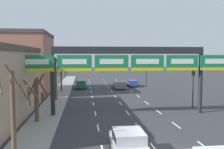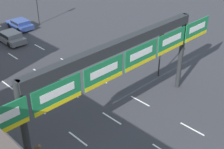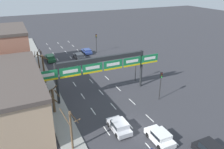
{
  "view_description": "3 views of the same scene",
  "coord_description": "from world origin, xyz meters",
  "px_view_note": "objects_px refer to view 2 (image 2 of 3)",
  "views": [
    {
      "loc": [
        -4.39,
        -13.92,
        5.88
      ],
      "look_at": [
        -1.66,
        10.5,
        3.99
      ],
      "focal_mm": 40.0,
      "sensor_mm": 36.0,
      "label": 1
    },
    {
      "loc": [
        -13.27,
        -2.57,
        14.64
      ],
      "look_at": [
        2.34,
        13.35,
        1.97
      ],
      "focal_mm": 50.0,
      "sensor_mm": 36.0,
      "label": 2
    },
    {
      "loc": [
        -12.23,
        -19.99,
        17.89
      ],
      "look_at": [
        2.17,
        11.2,
        2.86
      ],
      "focal_mm": 35.0,
      "sensor_mm": 36.0,
      "label": 3
    }
  ],
  "objects_px": {
    "car_blue": "(20,24)",
    "traffic_light_near_gantry": "(161,44)",
    "car_grey": "(10,37)",
    "sign_gantry": "(121,58)"
  },
  "relations": [
    {
      "from": "sign_gantry",
      "to": "car_blue",
      "type": "relative_size",
      "value": 5.26
    },
    {
      "from": "car_grey",
      "to": "sign_gantry",
      "type": "bearing_deg",
      "value": -95.04
    },
    {
      "from": "sign_gantry",
      "to": "traffic_light_near_gantry",
      "type": "distance_m",
      "value": 8.37
    },
    {
      "from": "car_grey",
      "to": "car_blue",
      "type": "xyz_separation_m",
      "value": [
        3.06,
        3.17,
        -0.06
      ]
    },
    {
      "from": "sign_gantry",
      "to": "car_blue",
      "type": "distance_m",
      "value": 23.47
    },
    {
      "from": "sign_gantry",
      "to": "traffic_light_near_gantry",
      "type": "bearing_deg",
      "value": 17.47
    },
    {
      "from": "sign_gantry",
      "to": "car_grey",
      "type": "bearing_deg",
      "value": 84.96
    },
    {
      "from": "car_blue",
      "to": "car_grey",
      "type": "bearing_deg",
      "value": -133.96
    },
    {
      "from": "car_grey",
      "to": "traffic_light_near_gantry",
      "type": "xyz_separation_m",
      "value": [
        6.0,
        -16.87,
        2.56
      ]
    },
    {
      "from": "car_blue",
      "to": "traffic_light_near_gantry",
      "type": "distance_m",
      "value": 20.43
    }
  ]
}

